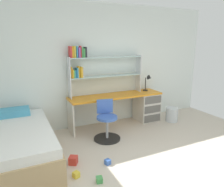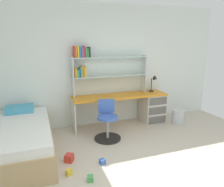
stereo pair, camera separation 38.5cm
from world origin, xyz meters
The scene contains 11 objects.
room_shell centered at (-1.27, 1.31, 1.34)m, with size 5.70×6.56×2.68m.
desk centered at (0.85, 2.49, 0.41)m, with size 2.14×0.53×0.71m.
bookshelf_hutch centered at (-0.18, 2.64, 1.36)m, with size 1.68×0.22×1.07m.
desk_lamp centered at (1.16, 2.54, 0.97)m, with size 0.20×0.17×0.38m.
swivel_chair centered at (-0.21, 1.94, 0.30)m, with size 0.52×0.52×0.76m.
bed_platform centered at (-1.80, 1.81, 0.27)m, with size 1.06×1.93×0.66m.
waste_bin centered at (1.59, 2.13, 0.17)m, with size 0.28×0.28×0.34m, color silver.
toy_block_yellow_0 centered at (-1.11, 0.99, 0.04)m, with size 0.08×0.08×0.08m, color gold.
toy_block_blue_2 centered at (-0.57, 1.10, 0.04)m, with size 0.08×0.08×0.08m, color #3860B7.
toy_block_green_3 centered at (-0.86, 0.74, 0.04)m, with size 0.08×0.08×0.08m, color #479E51.
toy_block_red_4 centered at (-1.05, 1.34, 0.06)m, with size 0.12×0.12×0.12m, color red.
Camera 2 is at (-1.43, -1.75, 1.85)m, focal length 34.03 mm.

